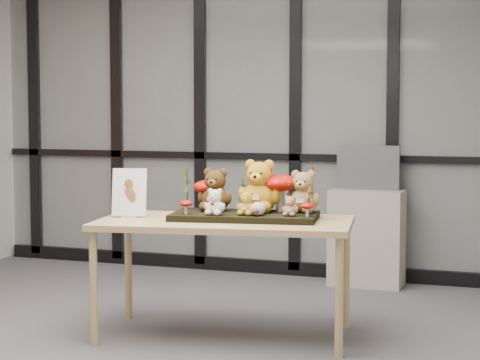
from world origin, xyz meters
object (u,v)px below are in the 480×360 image
at_px(bear_brown_medium, 215,187).
at_px(sign_holder, 129,194).
at_px(bear_white_bow, 215,200).
at_px(diorama_tray, 245,216).
at_px(plush_cream_hedgehog, 258,208).
at_px(bear_pooh_yellow, 260,183).
at_px(bear_beige_small, 290,205).
at_px(cabinet, 367,238).
at_px(bear_tan_back, 303,189).
at_px(monitor, 368,168).
at_px(mushroom_back_right, 280,191).
at_px(mushroom_front_right, 307,209).
at_px(bear_small_yellow, 246,202).
at_px(mushroom_back_left, 208,193).
at_px(display_table, 225,230).
at_px(mushroom_front_left, 186,206).

xyz_separation_m(bear_brown_medium, sign_holder, (-0.52, -0.22, -0.04)).
distance_m(bear_white_bow, sign_holder, 0.60).
bearing_deg(diorama_tray, plush_cream_hedgehog, -50.11).
xyz_separation_m(diorama_tray, bear_brown_medium, (-0.22, 0.05, 0.18)).
distance_m(bear_pooh_yellow, sign_holder, 0.86).
relative_size(bear_beige_small, cabinet, 0.18).
bearing_deg(sign_holder, bear_beige_small, -7.42).
height_order(bear_tan_back, monitor, monitor).
xyz_separation_m(mushroom_back_right, sign_holder, (-0.94, -0.32, -0.02)).
relative_size(diorama_tray, bear_beige_small, 6.63).
height_order(mushroom_back_right, mushroom_front_right, mushroom_back_right).
distance_m(bear_beige_small, cabinet, 1.96).
distance_m(bear_small_yellow, cabinet, 2.05).
distance_m(bear_brown_medium, mushroom_front_right, 0.67).
relative_size(plush_cream_hedgehog, mushroom_front_right, 0.99).
distance_m(bear_beige_small, monitor, 1.92).
xyz_separation_m(plush_cream_hedgehog, mushroom_back_left, (-0.42, 0.21, 0.06)).
bearing_deg(monitor, cabinet, -90.00).
height_order(bear_small_yellow, bear_white_bow, bear_white_bow).
bearing_deg(monitor, bear_small_yellow, -101.01).
height_order(bear_pooh_yellow, bear_white_bow, bear_pooh_yellow).
bearing_deg(bear_pooh_yellow, mushroom_back_right, 13.72).
bearing_deg(diorama_tray, bear_white_bow, -140.81).
distance_m(bear_brown_medium, cabinet, 1.99).
distance_m(diorama_tray, bear_small_yellow, 0.16).
distance_m(display_table, plush_cream_hedgehog, 0.28).
bearing_deg(mushroom_front_right, bear_small_yellow, -171.69).
xyz_separation_m(display_table, cabinet, (0.54, 1.92, -0.30)).
bearing_deg(bear_pooh_yellow, sign_holder, -171.10).
relative_size(mushroom_front_left, monitor, 0.19).
bearing_deg(plush_cream_hedgehog, display_table, 163.87).
height_order(plush_cream_hedgehog, monitor, monitor).
bearing_deg(mushroom_back_right, bear_brown_medium, -165.99).
xyz_separation_m(mushroom_back_left, monitor, (0.73, 1.76, 0.07)).
bearing_deg(diorama_tray, mushroom_back_right, 29.82).
xyz_separation_m(bear_tan_back, bear_small_yellow, (-0.30, -0.26, -0.07)).
bearing_deg(bear_white_bow, cabinet, 64.58).
distance_m(bear_pooh_yellow, bear_beige_small, 0.32).
bearing_deg(sign_holder, bear_white_bow, -13.20).
height_order(bear_beige_small, sign_holder, sign_holder).
distance_m(diorama_tray, bear_tan_back, 0.42).
xyz_separation_m(bear_beige_small, monitor, (0.11, 1.91, 0.11)).
relative_size(display_table, monitor, 3.34).
bearing_deg(monitor, bear_beige_small, -93.28).
relative_size(bear_brown_medium, mushroom_front_right, 3.23).
xyz_separation_m(display_table, bear_white_bow, (-0.03, -0.08, 0.20)).
bearing_deg(sign_holder, mushroom_front_left, -15.39).
relative_size(bear_beige_small, mushroom_back_left, 0.65).
relative_size(bear_white_bow, cabinet, 0.23).
xyz_separation_m(bear_small_yellow, plush_cream_hedgehog, (0.08, -0.00, -0.04)).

